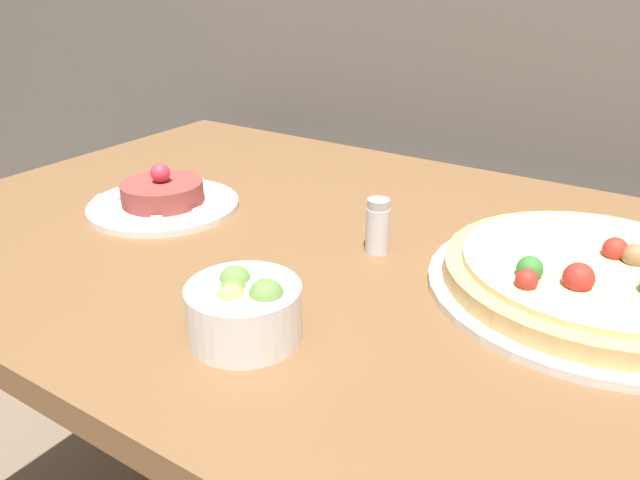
# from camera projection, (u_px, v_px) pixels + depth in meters

# --- Properties ---
(dining_table) EXTENTS (1.25, 0.82, 0.73)m
(dining_table) POSITION_uv_depth(u_px,v_px,m) (338.00, 306.00, 0.88)
(dining_table) COLOR brown
(dining_table) RESTS_ON ground_plane
(pizza_plate) EXTENTS (0.37, 0.37, 0.07)m
(pizza_plate) POSITION_uv_depth(u_px,v_px,m) (596.00, 278.00, 0.70)
(pizza_plate) COLOR white
(pizza_plate) RESTS_ON dining_table
(tartare_plate) EXTENTS (0.23, 0.23, 0.07)m
(tartare_plate) POSITION_uv_depth(u_px,v_px,m) (163.00, 198.00, 0.94)
(tartare_plate) COLOR white
(tartare_plate) RESTS_ON dining_table
(small_bowl) EXTENTS (0.12, 0.12, 0.07)m
(small_bowl) POSITION_uv_depth(u_px,v_px,m) (244.00, 309.00, 0.62)
(small_bowl) COLOR white
(small_bowl) RESTS_ON dining_table
(salt_shaker) EXTENTS (0.03, 0.03, 0.07)m
(salt_shaker) POSITION_uv_depth(u_px,v_px,m) (378.00, 226.00, 0.80)
(salt_shaker) COLOR silver
(salt_shaker) RESTS_ON dining_table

